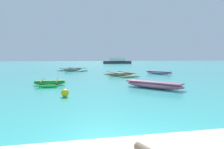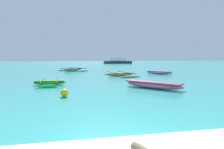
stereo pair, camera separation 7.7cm
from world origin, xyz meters
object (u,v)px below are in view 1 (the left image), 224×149
object	(u,v)px
moored_boat_0	(159,72)
mooring_buoy_1	(65,93)
moored_boat_1	(153,85)
moored_boat_4	(50,82)
moored_boat_2	(120,74)
moored_boat_3	(73,70)
distant_ferry	(117,61)

from	to	relation	value
moored_boat_0	mooring_buoy_1	world-z (taller)	mooring_buoy_1
moored_boat_0	moored_boat_1	xyz separation A→B (m)	(-5.05, -10.21, 0.03)
moored_boat_0	moored_boat_4	xyz separation A→B (m)	(-11.62, -7.29, -0.03)
moored_boat_4	mooring_buoy_1	size ratio (longest dim) A/B	7.76
moored_boat_2	mooring_buoy_1	world-z (taller)	mooring_buoy_1
moored_boat_1	moored_boat_4	xyz separation A→B (m)	(-6.57, 2.92, -0.06)
moored_boat_3	moored_boat_4	size ratio (longest dim) A/B	1.52
moored_boat_3	distant_ferry	size ratio (longest dim) A/B	0.51
moored_boat_0	moored_boat_2	world-z (taller)	moored_boat_2
moored_boat_4	mooring_buoy_1	bearing A→B (deg)	-77.67
moored_boat_4	moored_boat_3	bearing A→B (deg)	81.47
moored_boat_4	moored_boat_0	bearing A→B (deg)	30.20
moored_boat_2	moored_boat_3	distance (m)	10.10
moored_boat_3	moored_boat_4	bearing A→B (deg)	-147.21
mooring_buoy_1	distant_ferry	xyz separation A→B (m)	(15.20, 54.52, 0.63)
moored_boat_2	moored_boat_4	bearing A→B (deg)	-151.68
moored_boat_0	moored_boat_2	xyz separation A→B (m)	(-5.03, -1.47, -0.03)
moored_boat_2	moored_boat_1	bearing A→B (deg)	-103.25
moored_boat_3	mooring_buoy_1	size ratio (longest dim) A/B	11.82
moored_boat_0	moored_boat_2	size ratio (longest dim) A/B	0.65
moored_boat_2	moored_boat_4	distance (m)	8.80
moored_boat_1	moored_boat_3	bearing A→B (deg)	156.35
moored_boat_1	distant_ferry	world-z (taller)	distant_ferry
moored_boat_1	distant_ferry	size ratio (longest dim) A/B	0.39
moored_boat_1	moored_boat_3	size ratio (longest dim) A/B	0.77
moored_boat_4	distant_ferry	world-z (taller)	distant_ferry
moored_boat_3	moored_boat_0	bearing A→B (deg)	-87.15
moored_boat_1	moored_boat_3	world-z (taller)	moored_boat_3
moored_boat_3	mooring_buoy_1	world-z (taller)	moored_boat_3
moored_boat_3	moored_boat_4	xyz separation A→B (m)	(-1.70, -14.65, -0.03)
moored_boat_0	mooring_buoy_1	distance (m)	15.88
moored_boat_3	moored_boat_4	world-z (taller)	moored_boat_3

